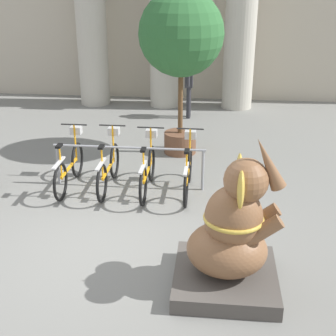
% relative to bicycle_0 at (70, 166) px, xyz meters
% --- Properties ---
extents(ground_plane, '(60.00, 60.00, 0.00)m').
position_rel_bicycle_0_xyz_m(ground_plane, '(1.07, -1.85, -0.40)').
color(ground_plane, slate).
extents(column_left, '(1.06, 1.06, 5.16)m').
position_rel_bicycle_0_xyz_m(column_left, '(-0.99, 5.75, 2.22)').
color(column_left, '#BCB7A8').
rests_on(column_left, ground_plane).
extents(column_middle, '(1.06, 1.06, 5.16)m').
position_rel_bicycle_0_xyz_m(column_middle, '(1.07, 5.75, 2.22)').
color(column_middle, '#BCB7A8').
rests_on(column_middle, ground_plane).
extents(column_right, '(1.06, 1.06, 5.16)m').
position_rel_bicycle_0_xyz_m(column_right, '(3.14, 5.75, 2.22)').
color(column_right, '#BCB7A8').
rests_on(column_right, ground_plane).
extents(bike_rack, '(2.72, 0.05, 0.77)m').
position_rel_bicycle_0_xyz_m(bike_rack, '(1.06, 0.10, 0.17)').
color(bike_rack, gray).
rests_on(bike_rack, ground_plane).
extents(bicycle_0, '(0.48, 1.67, 1.05)m').
position_rel_bicycle_0_xyz_m(bicycle_0, '(0.00, 0.00, 0.00)').
color(bicycle_0, black).
rests_on(bicycle_0, ground_plane).
extents(bicycle_1, '(0.48, 1.67, 1.05)m').
position_rel_bicycle_0_xyz_m(bicycle_1, '(0.71, 0.02, 0.00)').
color(bicycle_1, black).
rests_on(bicycle_1, ground_plane).
extents(bicycle_2, '(0.48, 1.67, 1.05)m').
position_rel_bicycle_0_xyz_m(bicycle_2, '(1.41, -0.03, 0.00)').
color(bicycle_2, black).
rests_on(bicycle_2, ground_plane).
extents(bicycle_3, '(0.48, 1.67, 1.05)m').
position_rel_bicycle_0_xyz_m(bicycle_3, '(2.12, -0.03, 0.00)').
color(bicycle_3, black).
rests_on(bicycle_3, ground_plane).
extents(elephant_statue, '(1.26, 1.26, 1.97)m').
position_rel_bicycle_0_xyz_m(elephant_statue, '(2.80, -2.63, 0.26)').
color(elephant_statue, '#4C4742').
rests_on(elephant_statue, ground_plane).
extents(person_pedestrian, '(0.22, 0.47, 1.69)m').
position_rel_bicycle_0_xyz_m(person_pedestrian, '(1.83, 4.59, 0.61)').
color(person_pedestrian, '#28282D').
rests_on(person_pedestrian, ground_plane).
extents(potted_tree, '(1.69, 1.69, 3.33)m').
position_rel_bicycle_0_xyz_m(potted_tree, '(1.82, 1.94, 1.99)').
color(potted_tree, brown).
rests_on(potted_tree, ground_plane).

